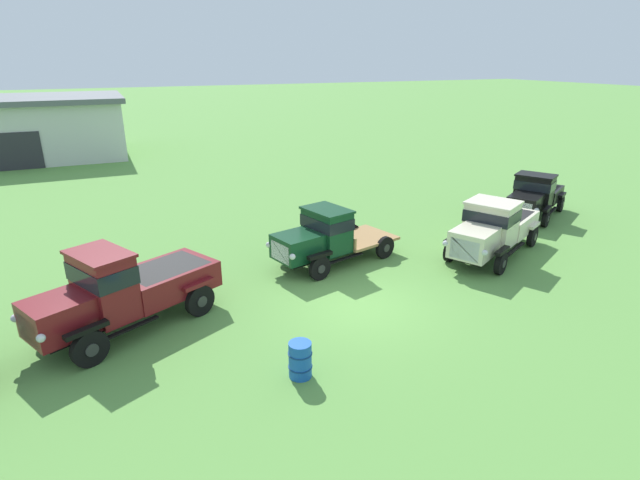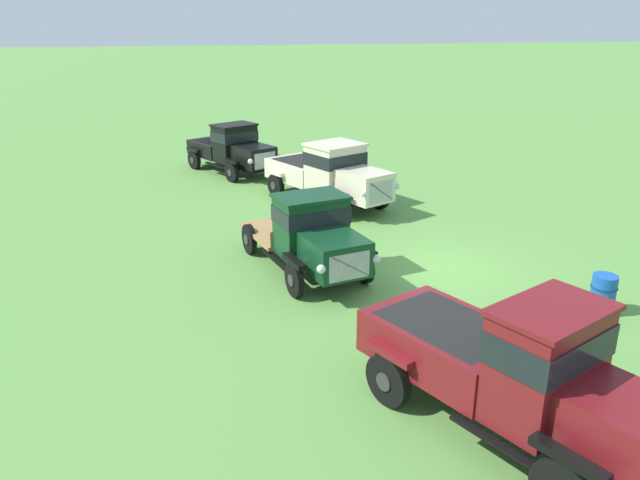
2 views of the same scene
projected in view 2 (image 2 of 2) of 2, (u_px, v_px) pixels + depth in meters
name	position (u px, v px, depth m)	size (l,w,h in m)	color
ground_plane	(439.00, 271.00, 15.78)	(240.00, 240.00, 0.00)	#5B9342
vintage_truck_second_in_line	(516.00, 369.00, 9.28)	(5.28, 3.76, 2.35)	black
vintage_truck_midrow_center	(314.00, 235.00, 15.11)	(5.10, 2.96, 2.04)	black
vintage_truck_far_side	(330.00, 173.00, 20.97)	(5.43, 3.82, 2.12)	black
vintage_truck_back_of_row	(233.00, 148.00, 25.14)	(4.73, 3.60, 2.00)	black
oil_drum_beside_row	(603.00, 294.00, 13.42)	(0.56, 0.56, 0.87)	#1951B2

